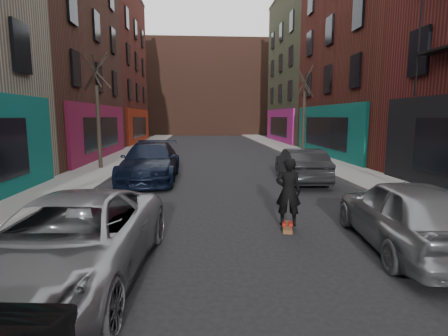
{
  "coord_description": "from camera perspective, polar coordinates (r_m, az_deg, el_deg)",
  "views": [
    {
      "loc": [
        -1.06,
        -0.25,
        2.74
      ],
      "look_at": [
        -0.53,
        7.47,
        1.6
      ],
      "focal_mm": 28.0,
      "sensor_mm": 36.0,
      "label": 1
    }
  ],
  "objects": [
    {
      "name": "sidewalk_left",
      "position": [
        30.81,
        -13.63,
        3.15
      ],
      "size": [
        2.5,
        84.0,
        0.13
      ],
      "primitive_type": "cube",
      "color": "gray",
      "rests_on": "ground"
    },
    {
      "name": "sidewalk_right",
      "position": [
        31.23,
        9.64,
        3.34
      ],
      "size": [
        2.5,
        84.0,
        0.13
      ],
      "primitive_type": "cube",
      "color": "gray",
      "rests_on": "ground"
    },
    {
      "name": "building_far",
      "position": [
        56.42,
        -2.9,
        12.69
      ],
      "size": [
        40.0,
        10.0,
        14.0
      ],
      "primitive_type": "cube",
      "color": "#47281E",
      "rests_on": "ground"
    },
    {
      "name": "tree_left_far",
      "position": [
        18.97,
        -19.95,
        9.81
      ],
      "size": [
        2.0,
        2.0,
        6.5
      ],
      "primitive_type": null,
      "color": "black",
      "rests_on": "sidewalk_left"
    },
    {
      "name": "tree_right_far",
      "position": [
        25.32,
        12.93,
        9.95
      ],
      "size": [
        2.0,
        2.0,
        6.8
      ],
      "primitive_type": null,
      "color": "black",
      "rests_on": "sidewalk_right"
    },
    {
      "name": "parked_left_far",
      "position": [
        6.35,
        -23.87,
        -10.93
      ],
      "size": [
        2.66,
        5.28,
        1.43
      ],
      "primitive_type": "imported",
      "rotation": [
        0.0,
        0.0,
        -0.06
      ],
      "color": "#93949B",
      "rests_on": "ground"
    },
    {
      "name": "parked_left_end",
      "position": [
        15.37,
        -11.91,
        1.0
      ],
      "size": [
        2.31,
        5.63,
        1.63
      ],
      "primitive_type": "imported",
      "rotation": [
        0.0,
        0.0,
        0.01
      ],
      "color": "black",
      "rests_on": "ground"
    },
    {
      "name": "parked_right_far",
      "position": [
        8.18,
        27.78,
        -6.64
      ],
      "size": [
        2.26,
        4.61,
        1.51
      ],
      "primitive_type": "imported",
      "rotation": [
        0.0,
        0.0,
        3.03
      ],
      "color": "gray",
      "rests_on": "ground"
    },
    {
      "name": "parked_right_end",
      "position": [
        15.11,
        12.47,
        0.46
      ],
      "size": [
        1.69,
        4.38,
        1.42
      ],
      "primitive_type": "imported",
      "rotation": [
        0.0,
        0.0,
        3.1
      ],
      "color": "black",
      "rests_on": "ground"
    },
    {
      "name": "skateboard",
      "position": [
        8.84,
        10.3,
        -9.46
      ],
      "size": [
        0.39,
        0.83,
        0.1
      ],
      "primitive_type": "cube",
      "rotation": [
        0.0,
        0.0,
        -0.22
      ],
      "color": "brown",
      "rests_on": "ground"
    },
    {
      "name": "skateboarder",
      "position": [
        8.62,
        10.45,
        -3.82
      ],
      "size": [
        0.69,
        0.53,
        1.68
      ],
      "primitive_type": "imported",
      "rotation": [
        0.0,
        0.0,
        2.92
      ],
      "color": "black",
      "rests_on": "skateboard"
    }
  ]
}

